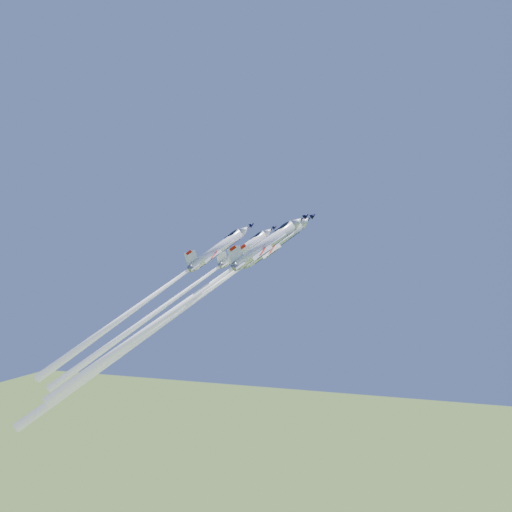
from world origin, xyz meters
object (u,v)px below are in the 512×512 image
(jet_lead, at_px, (172,317))
(jet_slot, at_px, (151,297))
(jet_left, at_px, (168,304))
(jet_right, at_px, (183,304))

(jet_lead, bearing_deg, jet_slot, -64.93)
(jet_left, height_order, jet_slot, jet_slot)
(jet_lead, relative_size, jet_right, 1.20)
(jet_left, bearing_deg, jet_slot, -22.58)
(jet_right, bearing_deg, jet_lead, -161.10)
(jet_left, distance_m, jet_slot, 8.04)
(jet_left, height_order, jet_right, jet_right)
(jet_lead, distance_m, jet_right, 8.57)
(jet_left, distance_m, jet_right, 13.33)
(jet_lead, relative_size, jet_slot, 1.38)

